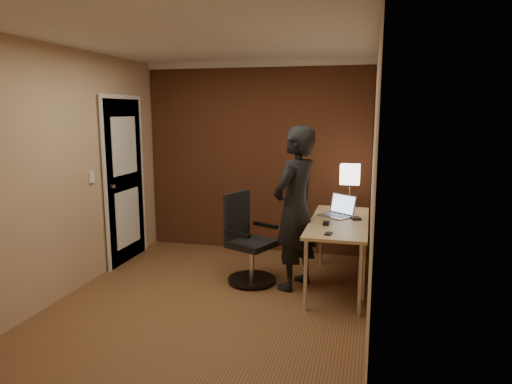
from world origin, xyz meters
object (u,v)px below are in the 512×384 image
Objects in this scene: desk_lamp at (350,175)px; office_chair at (247,244)px; desk at (346,233)px; phone at (328,234)px; mouse at (326,223)px; person at (295,209)px; laptop at (339,210)px; wallet at (356,218)px.

office_chair is at bearing -149.26° from desk_lamp.
desk is 13.04× the size of phone.
mouse reaches higher than desk.
person is at bearing -167.57° from desk.
laptop is at bearing 18.52° from office_chair.
desk_lamp reaches higher than wallet.
wallet is (0.10, -0.43, -0.41)m from desk_lamp.
laptop is 0.56m from person.
mouse is 0.10× the size of office_chair.
office_chair is (-1.05, -0.62, -0.72)m from desk_lamp.
desk is at bearing 84.83° from phone.
desk_lamp is at bearing 73.20° from laptop.
mouse reaches higher than phone.
office_chair reaches higher than desk.
person is (-0.52, -0.65, -0.29)m from desk_lamp.
office_chair is 0.68m from person.
wallet is 0.11× the size of office_chair.
desk_lamp reaches higher than office_chair.
laptop is 0.23m from wallet.
phone is 0.61m from person.
person is (-0.39, 0.45, 0.13)m from phone.
phone is 0.71m from wallet.
wallet is 0.06× the size of person.
person reaches higher than desk.
mouse is 0.87× the size of phone.
laptop is at bearing 146.24° from wallet.
desk_lamp is at bearing 76.18° from mouse.
person is (0.53, -0.03, 0.43)m from office_chair.
desk is 0.31m from laptop.
desk_lamp is 0.87m from mouse.
desk_lamp is at bearing 102.65° from wallet.
phone reaches higher than desk.
desk_lamp is at bearing 164.92° from person.
laptop is at bearing 152.49° from person.
phone is at bearing -96.87° from desk_lamp.
desk is 2.80× the size of desk_lamp.
laptop is at bearing 95.05° from phone.
office_chair is at bearing -161.48° from laptop.
wallet is 1.20m from office_chair.
laptop reaches higher than wallet.
mouse is 0.91× the size of wallet.
desk_lamp reaches higher than phone.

